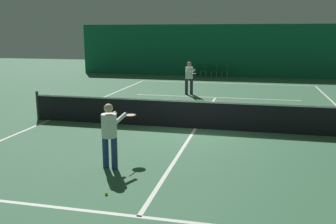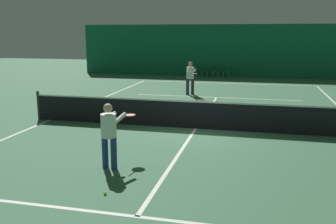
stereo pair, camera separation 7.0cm
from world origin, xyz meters
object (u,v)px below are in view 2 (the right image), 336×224
courtside_chair_0 (195,70)px  tennis_ball (105,193)px  player_far (190,76)px  courtside_chair_3 (227,71)px  tennis_net (196,114)px  courtside_chair_2 (216,70)px  player_near (110,131)px  courtside_chair_1 (206,70)px

courtside_chair_0 → tennis_ball: courtside_chair_0 is taller
player_far → courtside_chair_3: bearing=149.7°
courtside_chair_3 → player_far: bearing=-8.5°
tennis_net → player_far: bearing=101.8°
tennis_net → courtside_chair_2: size_ratio=14.29×
player_far → courtside_chair_3: (1.24, 8.27, -0.51)m
tennis_net → courtside_chair_3: (-0.21, 15.24, -0.03)m
courtside_chair_2 → tennis_ball: 20.92m
courtside_chair_2 → courtside_chair_3: (0.78, 0.00, 0.00)m
tennis_net → courtside_chair_2: 15.27m
player_near → courtside_chair_0: size_ratio=1.88×
player_near → tennis_ball: size_ratio=23.94×
courtside_chair_0 → courtside_chair_2: 1.56m
courtside_chair_0 → courtside_chair_1: bearing=90.0°
courtside_chair_2 → tennis_ball: bearing=0.2°
player_near → tennis_ball: bearing=-150.7°
tennis_net → player_near: 4.44m
player_near → player_far: player_far is taller
courtside_chair_2 → tennis_net: bearing=3.7°
player_near → courtside_chair_2: player_near is taller
player_far → tennis_ball: (0.54, -12.65, -0.96)m
tennis_net → courtside_chair_3: bearing=90.8°
player_near → player_far: size_ratio=0.92×
player_near → courtside_chair_3: size_ratio=1.88×
tennis_net → courtside_chair_0: size_ratio=14.29×
courtside_chair_1 → courtside_chair_3: 1.56m
courtside_chair_2 → tennis_ball: size_ratio=12.73×
courtside_chair_1 → player_near: bearing=1.1°
courtside_chair_3 → tennis_ball: courtside_chair_3 is taller
courtside_chair_1 → tennis_ball: size_ratio=12.73×
player_far → tennis_net: bearing=-10.0°
courtside_chair_0 → courtside_chair_3: same height
courtside_chair_1 → tennis_net: bearing=6.6°
courtside_chair_0 → player_far: bearing=7.6°
tennis_net → courtside_chair_2: (-0.99, 15.24, -0.03)m
tennis_net → player_near: player_near is taller
courtside_chair_2 → tennis_ball: (0.08, -20.92, -0.45)m
player_near → courtside_chair_1: player_near is taller
courtside_chair_2 → courtside_chair_0: bearing=-90.0°
player_far → courtside_chair_3: size_ratio=2.04×
player_near → courtside_chair_1: 19.44m
player_near → tennis_net: bearing=-6.8°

